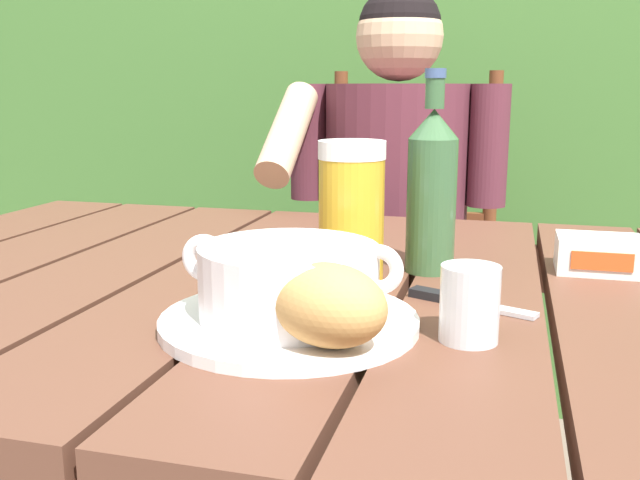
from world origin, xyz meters
The scene contains 12 objects.
dining_table centered at (0.00, 0.00, 0.68)m, with size 1.47×0.92×0.77m.
hedge_backdrop centered at (-0.13, 1.65, 1.01)m, with size 4.27×0.87×2.35m.
chair_near_diner centered at (-0.05, 0.90, 0.50)m, with size 0.44×0.45×1.05m.
person_eating centered at (-0.05, 0.70, 0.72)m, with size 0.48×0.47×1.23m.
serving_plate centered at (-0.01, -0.19, 0.78)m, with size 0.26×0.26×0.01m.
soup_bowl centered at (-0.01, -0.19, 0.82)m, with size 0.23×0.18×0.08m.
bread_roll centered at (0.05, -0.26, 0.82)m, with size 0.14×0.13×0.07m.
beer_glass centered at (0.01, 0.01, 0.86)m, with size 0.08×0.08×0.17m.
beer_bottle centered at (0.10, 0.07, 0.88)m, with size 0.06×0.06×0.26m.
water_glass_small centered at (0.17, -0.18, 0.81)m, with size 0.06×0.06×0.07m.
butter_tub centered at (0.32, 0.13, 0.80)m, with size 0.11×0.08×0.05m.
table_knife centered at (0.15, -0.06, 0.78)m, with size 0.15×0.07×0.01m.
Camera 1 is at (0.20, -0.84, 1.01)m, focal length 39.63 mm.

